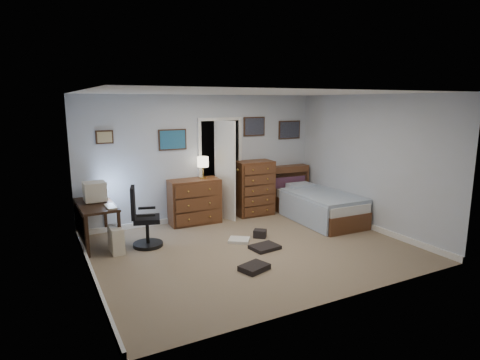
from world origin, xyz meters
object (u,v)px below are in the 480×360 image
computer_desk (91,214)px  bed (319,206)px  office_chair (144,224)px  low_dresser (194,201)px  tall_dresser (254,188)px

computer_desk → bed: computer_desk is taller
office_chair → bed: (3.52, -0.16, -0.10)m
low_dresser → tall_dresser: tall_dresser is taller
computer_desk → tall_dresser: size_ratio=1.07×
low_dresser → bed: size_ratio=0.51×
computer_desk → office_chair: office_chair is taller
computer_desk → low_dresser: (1.97, 0.36, -0.10)m
office_chair → low_dresser: size_ratio=1.03×
low_dresser → bed: 2.52m
low_dresser → tall_dresser: size_ratio=0.86×
office_chair → low_dresser: (1.22, 0.85, 0.05)m
low_dresser → computer_desk: bearing=-166.8°
computer_desk → bed: size_ratio=0.63×
tall_dresser → bed: 1.40m
low_dresser → bed: low_dresser is taller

